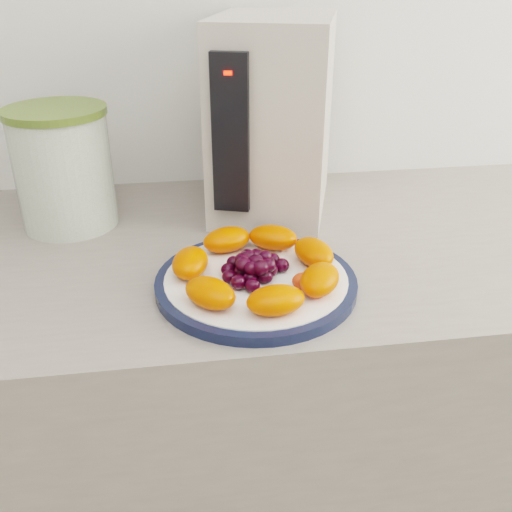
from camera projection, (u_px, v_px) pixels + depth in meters
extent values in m
cube|color=gray|center=(216.00, 446.00, 1.13)|extent=(3.50, 0.60, 0.90)
cube|color=#8D614D|center=(217.00, 457.00, 1.15)|extent=(3.48, 0.58, 0.84)
cylinder|color=#111A35|center=(256.00, 283.00, 0.80)|extent=(0.28, 0.28, 0.01)
cylinder|color=white|center=(256.00, 282.00, 0.80)|extent=(0.26, 0.26, 0.02)
cylinder|color=#375A1C|center=(64.00, 172.00, 0.95)|extent=(0.21, 0.21, 0.19)
cylinder|color=#546826|center=(54.00, 111.00, 0.90)|extent=(0.22, 0.22, 0.01)
cube|color=#BEB3A6|center=(273.00, 117.00, 0.99)|extent=(0.26, 0.31, 0.33)
cube|color=black|center=(231.00, 135.00, 0.87)|extent=(0.06, 0.04, 0.25)
cube|color=#FF0C05|center=(228.00, 73.00, 0.82)|extent=(0.01, 0.01, 0.01)
ellipsoid|color=#EE3E00|center=(314.00, 252.00, 0.82)|extent=(0.07, 0.09, 0.04)
ellipsoid|color=#EE3E00|center=(273.00, 237.00, 0.87)|extent=(0.09, 0.08, 0.04)
ellipsoid|color=#EE3E00|center=(227.00, 240.00, 0.86)|extent=(0.09, 0.07, 0.04)
ellipsoid|color=#EE3E00|center=(190.00, 263.00, 0.79)|extent=(0.07, 0.08, 0.04)
ellipsoid|color=#EE3E00|center=(210.00, 293.00, 0.72)|extent=(0.09, 0.09, 0.04)
ellipsoid|color=#EE3E00|center=(276.00, 300.00, 0.71)|extent=(0.08, 0.06, 0.04)
ellipsoid|color=#EE3E00|center=(320.00, 279.00, 0.75)|extent=(0.08, 0.09, 0.04)
ellipsoid|color=black|center=(256.00, 271.00, 0.79)|extent=(0.02, 0.02, 0.02)
ellipsoid|color=black|center=(270.00, 270.00, 0.79)|extent=(0.02, 0.02, 0.02)
ellipsoid|color=black|center=(261.00, 264.00, 0.81)|extent=(0.02, 0.02, 0.02)
ellipsoid|color=black|center=(247.00, 265.00, 0.80)|extent=(0.02, 0.02, 0.02)
ellipsoid|color=black|center=(241.00, 272.00, 0.79)|extent=(0.02, 0.02, 0.02)
ellipsoid|color=black|center=(250.00, 278.00, 0.77)|extent=(0.02, 0.02, 0.02)
ellipsoid|color=black|center=(265.00, 276.00, 0.78)|extent=(0.02, 0.02, 0.02)
ellipsoid|color=black|center=(282.00, 265.00, 0.80)|extent=(0.02, 0.02, 0.02)
ellipsoid|color=black|center=(272.00, 260.00, 0.82)|extent=(0.02, 0.02, 0.02)
ellipsoid|color=black|center=(259.00, 257.00, 0.83)|extent=(0.02, 0.02, 0.02)
ellipsoid|color=black|center=(245.00, 259.00, 0.82)|extent=(0.02, 0.02, 0.02)
ellipsoid|color=black|center=(234.00, 263.00, 0.81)|extent=(0.02, 0.02, 0.02)
ellipsoid|color=black|center=(228.00, 270.00, 0.80)|extent=(0.02, 0.02, 0.02)
ellipsoid|color=black|center=(229.00, 277.00, 0.78)|extent=(0.02, 0.02, 0.02)
ellipsoid|color=black|center=(238.00, 282.00, 0.76)|extent=(0.02, 0.02, 0.02)
ellipsoid|color=black|center=(253.00, 285.00, 0.76)|extent=(0.02, 0.02, 0.02)
ellipsoid|color=black|center=(256.00, 261.00, 0.78)|extent=(0.02, 0.02, 0.02)
ellipsoid|color=black|center=(265.00, 257.00, 0.80)|extent=(0.02, 0.02, 0.02)
ellipsoid|color=black|center=(256.00, 255.00, 0.80)|extent=(0.02, 0.02, 0.02)
ellipsoid|color=black|center=(247.00, 256.00, 0.80)|extent=(0.02, 0.02, 0.02)
ellipsoid|color=black|center=(242.00, 260.00, 0.79)|extent=(0.02, 0.02, 0.02)
ellipsoid|color=black|center=(244.00, 265.00, 0.78)|extent=(0.02, 0.02, 0.02)
ellipsoid|color=black|center=(251.00, 268.00, 0.77)|extent=(0.02, 0.02, 0.02)
ellipsoid|color=black|center=(261.00, 268.00, 0.77)|extent=(0.02, 0.02, 0.02)
ellipsoid|color=black|center=(268.00, 265.00, 0.78)|extent=(0.02, 0.02, 0.02)
ellipsoid|color=#F13918|center=(303.00, 281.00, 0.76)|extent=(0.03, 0.03, 0.02)
ellipsoid|color=#F13918|center=(322.00, 277.00, 0.77)|extent=(0.04, 0.04, 0.02)
ellipsoid|color=#F13918|center=(317.00, 290.00, 0.74)|extent=(0.04, 0.04, 0.02)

